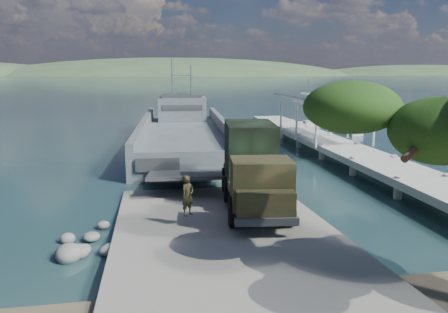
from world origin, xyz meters
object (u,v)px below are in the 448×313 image
Objects in this scene: landing_craft at (184,139)px; sailboat_far at (308,126)px; pier at (327,136)px; soldier at (188,204)px; military_truck at (253,166)px; sailboat_near at (347,131)px.

landing_craft is 20.33m from sailboat_far.
landing_craft is at bearing 158.67° from pier.
landing_craft is at bearing 45.08° from soldier.
sailboat_far reaches higher than pier.
sailboat_far is (17.05, 11.07, -0.45)m from landing_craft.
pier is 23.46m from soldier.
military_truck is 1.54× the size of sailboat_near.
sailboat_near is 5.73m from sailboat_far.
landing_craft reaches higher than military_truck.
military_truck is at bearing -129.85° from sailboat_near.
sailboat_near is (22.00, 29.83, -1.14)m from soldier.
pier is 13.94m from landing_craft.
soldier is at bearing -90.64° from landing_craft.
pier is at bearing -100.43° from sailboat_far.
pier is 16.68m from sailboat_far.
military_truck is at bearing -8.71° from soldier.
military_truck is at bearing -111.19° from sailboat_far.
pier is 22.68× the size of soldier.
sailboat_near is at bearing 12.65° from soldier.
military_truck is 4.51m from soldier.
pier is 13.71m from sailboat_near.
soldier is at bearing -114.64° from sailboat_far.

